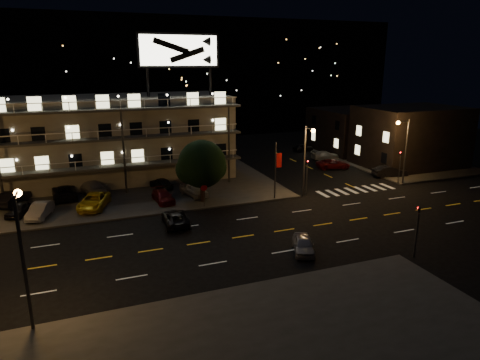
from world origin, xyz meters
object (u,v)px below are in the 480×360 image
object	(u,v)px
tree	(202,165)
lot_car_2	(94,201)
side_car_0	(390,171)
lot_car_4	(194,189)
lot_car_7	(91,187)
road_car_east	(303,244)
road_car_west	(175,218)

from	to	relation	value
tree	lot_car_2	world-z (taller)	tree
side_car_0	tree	bearing A→B (deg)	105.40
lot_car_4	lot_car_7	world-z (taller)	lot_car_7
lot_car_4	side_car_0	size ratio (longest dim) A/B	0.94
road_car_east	road_car_west	bearing A→B (deg)	153.35
side_car_0	road_car_east	world-z (taller)	side_car_0
road_car_east	lot_car_4	bearing A→B (deg)	127.02
tree	road_car_west	xyz separation A→B (m)	(-4.14, -5.31, -3.47)
side_car_0	road_car_west	size ratio (longest dim) A/B	0.96
tree	lot_car_4	size ratio (longest dim) A/B	1.59
lot_car_2	lot_car_7	size ratio (longest dim) A/B	1.03
side_car_0	lot_car_2	bearing A→B (deg)	101.59
tree	lot_car_4	xyz separation A→B (m)	(-0.34, 2.26, -3.25)
tree	side_car_0	world-z (taller)	tree
side_car_0	road_car_east	bearing A→B (deg)	138.76
tree	lot_car_2	size ratio (longest dim) A/B	1.27
lot_car_2	side_car_0	distance (m)	37.06
lot_car_4	road_car_east	xyz separation A→B (m)	(4.43, -17.09, -0.22)
lot_car_2	lot_car_4	distance (m)	10.68
lot_car_2	road_car_east	bearing A→B (deg)	-29.30
lot_car_4	road_car_west	size ratio (longest dim) A/B	0.90
road_car_east	tree	bearing A→B (deg)	127.92
lot_car_7	road_car_east	world-z (taller)	lot_car_7
lot_car_7	road_car_west	size ratio (longest dim) A/B	1.09
lot_car_7	side_car_0	size ratio (longest dim) A/B	1.13
road_car_east	road_car_west	distance (m)	12.57
tree	road_car_east	world-z (taller)	tree
lot_car_4	side_car_0	world-z (taller)	lot_car_4
lot_car_7	road_car_east	distance (m)	26.77
tree	lot_car_4	bearing A→B (deg)	98.48
lot_car_4	road_car_east	distance (m)	17.65
lot_car_2	lot_car_4	xyz separation A→B (m)	(10.68, 0.40, -0.01)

